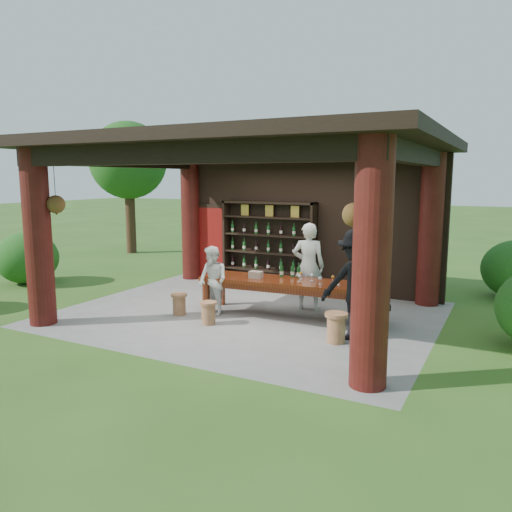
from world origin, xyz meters
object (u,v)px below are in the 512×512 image
at_px(wine_shelf, 268,245).
at_px(guest_woman, 213,281).
at_px(stool_near_right, 336,327).
at_px(napkin_basket, 256,275).
at_px(host, 308,266).
at_px(stool_far_left, 179,304).
at_px(stool_near_left, 208,312).
at_px(guest_man, 357,285).
at_px(tasting_table, 286,286).

height_order(wine_shelf, guest_woman, wine_shelf).
relative_size(stool_near_right, guest_woman, 0.37).
bearing_deg(napkin_basket, host, 47.67).
relative_size(wine_shelf, guest_woman, 1.77).
bearing_deg(stool_far_left, stool_near_left, -17.58).
xyz_separation_m(stool_far_left, napkin_basket, (1.36, 0.78, 0.59)).
height_order(stool_near_left, stool_far_left, stool_far_left).
height_order(wine_shelf, guest_man, wine_shelf).
relative_size(tasting_table, guest_man, 1.85).
xyz_separation_m(stool_near_left, stool_near_right, (2.51, 0.10, 0.04)).
xyz_separation_m(tasting_table, guest_woman, (-1.38, -0.56, 0.07)).
height_order(stool_near_left, host, host).
distance_m(wine_shelf, napkin_basket, 2.54).
bearing_deg(stool_far_left, wine_shelf, 81.30).
bearing_deg(host, napkin_basket, 32.18).
distance_m(stool_near_left, stool_near_right, 2.51).
distance_m(wine_shelf, guest_man, 4.39).
distance_m(tasting_table, napkin_basket, 0.66).
xyz_separation_m(guest_woman, napkin_basket, (0.76, 0.43, 0.12)).
height_order(wine_shelf, napkin_basket, wine_shelf).
xyz_separation_m(wine_shelf, guest_woman, (0.12, -2.80, -0.40)).
distance_m(stool_near_left, stool_far_left, 0.93).
bearing_deg(stool_far_left, tasting_table, 24.50).
bearing_deg(tasting_table, stool_near_right, -37.54).
relative_size(stool_near_left, stool_far_left, 0.99).
bearing_deg(wine_shelf, guest_woman, -87.63).
distance_m(stool_near_right, stool_far_left, 3.40).
bearing_deg(stool_near_left, napkin_basket, 66.13).
distance_m(guest_man, napkin_basket, 2.39).
bearing_deg(host, stool_near_left, 41.31).
bearing_deg(stool_near_left, host, 56.79).
xyz_separation_m(stool_far_left, host, (2.16, 1.65, 0.69)).
bearing_deg(stool_near_left, stool_near_right, 2.19).
distance_m(stool_far_left, host, 2.80).
relative_size(tasting_table, host, 1.93).
distance_m(stool_near_right, napkin_basket, 2.32).
xyz_separation_m(stool_near_left, napkin_basket, (0.47, 1.06, 0.59)).
bearing_deg(wine_shelf, host, -41.69).
xyz_separation_m(stool_near_right, stool_far_left, (-3.40, 0.19, -0.04)).
bearing_deg(stool_near_left, guest_man, 8.04).
height_order(host, guest_woman, host).
relative_size(tasting_table, guest_woman, 2.53).
bearing_deg(stool_near_right, stool_far_left, 176.87).
distance_m(host, guest_man, 2.15).
xyz_separation_m(tasting_table, host, (0.18, 0.75, 0.29)).
height_order(tasting_table, stool_near_right, tasting_table).
bearing_deg(tasting_table, guest_man, -25.56).
bearing_deg(stool_near_right, stool_near_left, -177.81).
bearing_deg(host, guest_man, 118.41).
relative_size(tasting_table, stool_near_left, 8.13).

